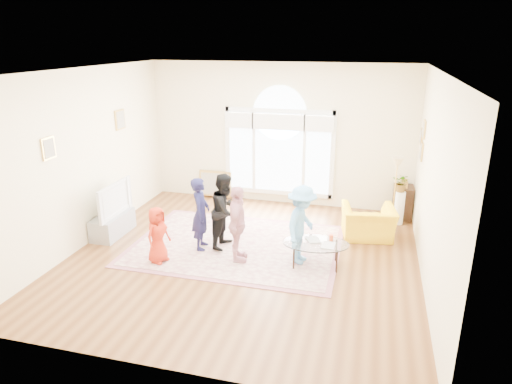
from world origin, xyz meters
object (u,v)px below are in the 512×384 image
(area_rug, at_px, (236,245))
(armchair, at_px, (368,223))
(coffee_table, at_px, (316,244))
(television, at_px, (110,199))
(tv_console, at_px, (113,225))

(area_rug, relative_size, armchair, 3.72)
(coffee_table, xyz_separation_m, armchair, (0.82, 1.40, -0.09))
(television, relative_size, armchair, 1.15)
(area_rug, distance_m, television, 2.60)
(tv_console, xyz_separation_m, coffee_table, (4.02, -0.28, 0.19))
(area_rug, relative_size, coffee_table, 3.04)
(area_rug, bearing_deg, coffee_table, -15.00)
(area_rug, xyz_separation_m, armchair, (2.35, 0.99, 0.30))
(television, bearing_deg, armchair, 13.00)
(tv_console, bearing_deg, armchair, 12.98)
(television, bearing_deg, coffee_table, -4.05)
(coffee_table, relative_size, armchair, 1.22)
(area_rug, relative_size, television, 3.23)
(television, height_order, armchair, television)
(area_rug, xyz_separation_m, coffee_table, (1.53, -0.41, 0.39))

